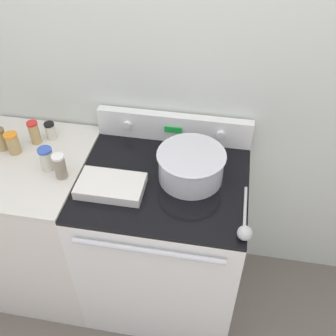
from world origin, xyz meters
TOP-DOWN VIEW (x-y plane):
  - kitchen_wall at (0.00, 0.71)m, footprint 8.00×0.05m
  - stove_range at (0.00, 0.34)m, footprint 0.80×0.70m
  - control_panel at (0.00, 0.65)m, footprint 0.80×0.07m
  - side_counter at (-0.69, 0.34)m, footprint 0.59×0.67m
  - mixing_bowl at (0.12, 0.37)m, footprint 0.32×0.32m
  - casserole_dish at (-0.22, 0.23)m, footprint 0.30×0.18m
  - ladle at (0.38, 0.08)m, footprint 0.06×0.31m
  - spice_jar_white_cap at (-0.47, 0.26)m, footprint 0.06×0.06m
  - spice_jar_blue_cap at (-0.55, 0.31)m, footprint 0.07×0.07m
  - spice_jar_black_cap at (-0.63, 0.53)m, footprint 0.05×0.05m
  - spice_jar_red_cap at (-0.69, 0.48)m, footprint 0.05×0.05m
  - spice_jar_orange_cap at (-0.76, 0.39)m, footprint 0.07×0.07m
  - spice_jar_brown_cap at (-0.84, 0.41)m, footprint 0.06×0.06m

SIDE VIEW (x-z plane):
  - stove_range at x=0.00m, z-range 0.00..0.94m
  - side_counter at x=-0.69m, z-range 0.00..0.95m
  - casserole_dish at x=-0.22m, z-range 0.94..0.99m
  - ladle at x=0.38m, z-range 0.94..1.00m
  - spice_jar_black_cap at x=-0.63m, z-range 0.95..1.05m
  - spice_jar_orange_cap at x=-0.76m, z-range 0.95..1.06m
  - spice_jar_brown_cap at x=-0.84m, z-range 0.95..1.07m
  - spice_jar_blue_cap at x=-0.55m, z-range 0.95..1.07m
  - spice_jar_red_cap at x=-0.69m, z-range 0.95..1.08m
  - spice_jar_white_cap at x=-0.47m, z-range 0.95..1.08m
  - control_panel at x=0.00m, z-range 0.94..1.09m
  - mixing_bowl at x=0.12m, z-range 0.95..1.10m
  - kitchen_wall at x=0.00m, z-range 0.00..2.50m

